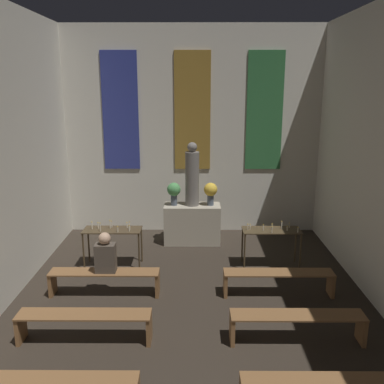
% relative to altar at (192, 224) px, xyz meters
% --- Properties ---
extents(wall_back, '(6.55, 0.16, 5.12)m').
position_rel_altar_xyz_m(wall_back, '(0.00, 0.96, 2.12)').
color(wall_back, silver).
rests_on(wall_back, ground_plane).
extents(altar, '(1.33, 0.60, 0.93)m').
position_rel_altar_xyz_m(altar, '(0.00, 0.00, 0.00)').
color(altar, '#ADA38E').
rests_on(altar, ground_plane).
extents(statue, '(0.32, 0.32, 1.50)m').
position_rel_altar_xyz_m(statue, '(0.00, 0.00, 1.16)').
color(statue, slate).
rests_on(statue, altar).
extents(flower_vase_left, '(0.32, 0.32, 0.54)m').
position_rel_altar_xyz_m(flower_vase_left, '(-0.43, 0.00, 0.81)').
color(flower_vase_left, '#4C5666').
rests_on(flower_vase_left, altar).
extents(flower_vase_right, '(0.32, 0.32, 0.54)m').
position_rel_altar_xyz_m(flower_vase_right, '(0.43, 0.00, 0.81)').
color(flower_vase_right, '#4C5666').
rests_on(flower_vase_right, altar).
extents(candle_rack_left, '(1.19, 0.49, 1.00)m').
position_rel_altar_xyz_m(candle_rack_left, '(-1.64, -1.39, 0.23)').
color(candle_rack_left, '#473823').
rests_on(candle_rack_left, ground_plane).
extents(candle_rack_right, '(1.19, 0.49, 0.98)m').
position_rel_altar_xyz_m(candle_rack_right, '(1.65, -1.39, 0.23)').
color(candle_rack_right, '#473823').
rests_on(candle_rack_right, ground_plane).
extents(pew_third_left, '(1.97, 0.36, 0.45)m').
position_rel_altar_xyz_m(pew_third_left, '(-1.57, -4.12, -0.14)').
color(pew_third_left, brown).
rests_on(pew_third_left, ground_plane).
extents(pew_third_right, '(1.97, 0.36, 0.45)m').
position_rel_altar_xyz_m(pew_third_right, '(1.57, -4.12, -0.14)').
color(pew_third_right, brown).
rests_on(pew_third_right, ground_plane).
extents(pew_back_left, '(1.97, 0.36, 0.45)m').
position_rel_altar_xyz_m(pew_back_left, '(-1.57, -2.66, -0.14)').
color(pew_back_left, brown).
rests_on(pew_back_left, ground_plane).
extents(pew_back_right, '(1.97, 0.36, 0.45)m').
position_rel_altar_xyz_m(pew_back_right, '(1.57, -2.66, -0.14)').
color(pew_back_right, brown).
rests_on(pew_back_right, ground_plane).
extents(person_seated, '(0.36, 0.24, 0.74)m').
position_rel_altar_xyz_m(person_seated, '(-1.53, -2.66, 0.31)').
color(person_seated, '#4C4238').
rests_on(person_seated, pew_back_left).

